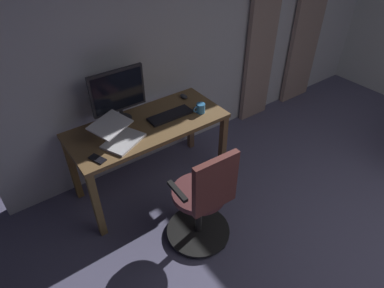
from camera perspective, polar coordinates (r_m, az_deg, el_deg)
name	(u,v)px	position (r m, az deg, el deg)	size (l,w,h in m)	color
back_room_partition	(223,10)	(3.74, 5.36, 22.18)	(5.14, 0.10, 2.89)	silver
curtain_left_panel	(313,0)	(4.69, 20.30, 22.34)	(0.53, 0.06, 2.71)	#A2887C
curtain_right_panel	(266,12)	(4.05, 12.63, 21.43)	(0.43, 0.06, 2.71)	#A2887C
desk	(148,133)	(3.08, -7.56, 1.97)	(1.45, 0.64, 0.76)	brown
office_chair	(203,202)	(2.67, 1.99, -10.00)	(0.56, 0.56, 1.01)	black
computer_monitor	(118,93)	(2.99, -12.69, 8.67)	(0.51, 0.18, 0.49)	#232328
computer_keyboard	(170,115)	(3.10, -3.77, 4.97)	(0.43, 0.15, 0.02)	black
laptop	(119,135)	(2.83, -12.59, 1.54)	(0.45, 0.46, 0.17)	silver
computer_mouse	(184,96)	(3.39, -1.43, 8.26)	(0.06, 0.10, 0.04)	#333338
cell_phone_by_monitor	(97,159)	(2.70, -16.07, -2.49)	(0.07, 0.14, 0.01)	black
mug_coffee	(200,108)	(3.13, 1.46, 6.22)	(0.13, 0.08, 0.09)	teal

